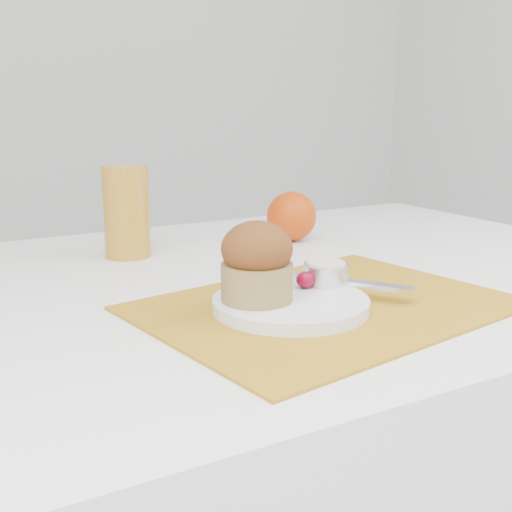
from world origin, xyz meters
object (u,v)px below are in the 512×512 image
plate (291,304)px  orange (291,216)px  juice_glass (127,211)px  muffin (257,262)px  table (263,509)px

plate → orange: size_ratio=2.09×
plate → juice_glass: juice_glass is taller
orange → muffin: (-0.25, -0.32, 0.02)m
orange → juice_glass: juice_glass is taller
muffin → orange: bearing=51.9°
table → plate: (-0.06, -0.16, 0.39)m
orange → muffin: muffin is taller
plate → orange: (0.21, 0.33, 0.03)m
table → plate: size_ratio=6.73×
table → orange: bearing=47.6°
table → juice_glass: 0.50m
plate → juice_glass: bearing=101.5°
table → orange: (0.15, 0.17, 0.42)m
orange → juice_glass: (-0.28, 0.03, 0.03)m
plate → muffin: bearing=162.4°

